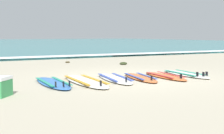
{
  "coord_description": "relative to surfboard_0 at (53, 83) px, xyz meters",
  "views": [
    {
      "loc": [
        -4.8,
        -7.66,
        1.17
      ],
      "look_at": [
        -0.3,
        0.57,
        0.25
      ],
      "focal_mm": 53.47,
      "sensor_mm": 36.0,
      "label": 1
    }
  ],
  "objects": [
    {
      "name": "surfboard_5",
      "position": [
        3.91,
        -0.13,
        0.0
      ],
      "size": [
        0.81,
        2.22,
        0.18
      ],
      "color": "white",
      "rests_on": "ground"
    },
    {
      "name": "seaweed_clump_near_shoreline",
      "position": [
        2.45,
        5.38,
        -0.0
      ],
      "size": [
        0.2,
        0.16,
        0.07
      ],
      "primitive_type": "ellipsoid",
      "color": "#4C4228",
      "rests_on": "ground"
    },
    {
      "name": "ground_plane",
      "position": [
        2.31,
        0.2,
        -0.04
      ],
      "size": [
        80.0,
        80.0,
        0.0
      ],
      "primitive_type": "plane",
      "color": "#B7AD93"
    },
    {
      "name": "surfboard_3",
      "position": [
        2.34,
        -0.16,
        -0.0
      ],
      "size": [
        0.93,
        2.06,
        0.18
      ],
      "color": "orange",
      "rests_on": "ground"
    },
    {
      "name": "surfboard_4",
      "position": [
        3.1,
        -0.23,
        -0.0
      ],
      "size": [
        0.76,
        2.07,
        0.18
      ],
      "color": "orange",
      "rests_on": "ground"
    },
    {
      "name": "wave_foam_strip",
      "position": [
        2.31,
        8.13,
        0.02
      ],
      "size": [
        80.0,
        1.16,
        0.11
      ],
      "primitive_type": "cube",
      "color": "white",
      "rests_on": "ground"
    },
    {
      "name": "surfboard_1",
      "position": [
        0.79,
        -0.09,
        -0.0
      ],
      "size": [
        0.86,
        2.64,
        0.18
      ],
      "color": "white",
      "rests_on": "ground"
    },
    {
      "name": "surfboard_2",
      "position": [
        1.66,
        -0.01,
        -0.0
      ],
      "size": [
        0.99,
        2.31,
        0.18
      ],
      "color": "white",
      "rests_on": "ground"
    },
    {
      "name": "seaweed_clump_mid_sand",
      "position": [
        4.04,
        3.57,
        0.02
      ],
      "size": [
        0.3,
        0.24,
        0.11
      ],
      "primitive_type": "ellipsoid",
      "color": "#2D381E",
      "rests_on": "ground"
    },
    {
      "name": "surfboard_0",
      "position": [
        0.0,
        0.0,
        0.0
      ],
      "size": [
        0.69,
        2.25,
        0.18
      ],
      "color": "#3875CC",
      "rests_on": "ground"
    },
    {
      "name": "cooler_box",
      "position": [
        -1.37,
        -1.0,
        0.16
      ],
      "size": [
        0.53,
        0.55,
        0.38
      ],
      "color": "#338C4C",
      "rests_on": "ground"
    }
  ]
}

